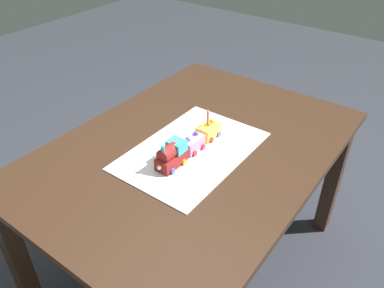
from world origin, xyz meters
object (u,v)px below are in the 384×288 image
Objects in this scene: birthday_candle at (208,116)px; dining_table at (193,166)px; cake_locomotive at (171,155)px; cake_car_gondola_lemon at (208,131)px; cake_car_hopper_bubblegum at (192,144)px.

dining_table is at bearing 171.15° from birthday_candle.
dining_table is 10.00× the size of cake_locomotive.
cake_car_gondola_lemon reaches higher than dining_table.
dining_table is 14.00× the size of cake_car_gondola_lemon.
cake_car_hopper_bubblegum is 0.12m from cake_car_gondola_lemon.
cake_car_gondola_lemon is at bearing 0.00° from cake_car_hopper_bubblegum.
cake_car_hopper_bubblegum is (-0.03, -0.01, 0.14)m from dining_table.
cake_locomotive is at bearing -175.43° from dining_table.
cake_car_hopper_bubblegum is 1.00× the size of cake_car_gondola_lemon.
dining_table is 21.29× the size of birthday_candle.
cake_car_gondola_lemon is (0.09, -0.01, 0.14)m from dining_table.
cake_car_hopper_bubblegum and cake_car_gondola_lemon have the same top height.
dining_table is at bearing 171.85° from cake_car_gondola_lemon.
birthday_candle is at bearing 0.00° from cake_car_hopper_bubblegum.
cake_car_gondola_lemon is at bearing -8.15° from dining_table.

